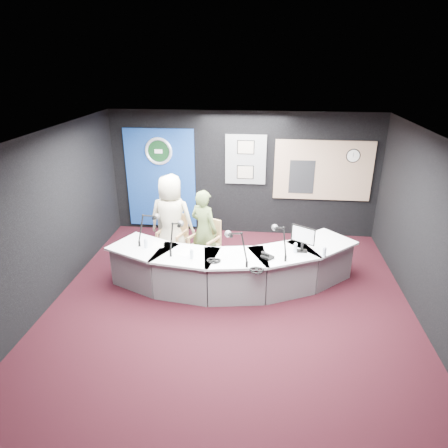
# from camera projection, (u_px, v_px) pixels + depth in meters

# --- Properties ---
(ground) EXTENTS (6.00, 6.00, 0.00)m
(ground) POSITION_uv_depth(u_px,v_px,m) (231.00, 302.00, 6.78)
(ground) COLOR black
(ground) RESTS_ON ground
(ceiling) EXTENTS (6.00, 6.00, 0.02)m
(ceiling) POSITION_uv_depth(u_px,v_px,m) (232.00, 137.00, 5.69)
(ceiling) COLOR silver
(ceiling) RESTS_ON ground
(wall_back) EXTENTS (6.00, 0.02, 2.80)m
(wall_back) POSITION_uv_depth(u_px,v_px,m) (243.00, 175.00, 8.99)
(wall_back) COLOR black
(wall_back) RESTS_ON ground
(wall_front) EXTENTS (6.00, 0.02, 2.80)m
(wall_front) POSITION_uv_depth(u_px,v_px,m) (201.00, 361.00, 3.49)
(wall_front) COLOR black
(wall_front) RESTS_ON ground
(wall_left) EXTENTS (0.02, 6.00, 2.80)m
(wall_left) POSITION_uv_depth(u_px,v_px,m) (49.00, 219.00, 6.53)
(wall_left) COLOR black
(wall_left) RESTS_ON ground
(wall_right) EXTENTS (0.02, 6.00, 2.80)m
(wall_right) POSITION_uv_depth(u_px,v_px,m) (432.00, 235.00, 5.94)
(wall_right) COLOR black
(wall_right) RESTS_ON ground
(broadcast_desk) EXTENTS (4.50, 1.90, 0.75)m
(broadcast_desk) POSITION_uv_depth(u_px,v_px,m) (231.00, 267.00, 7.14)
(broadcast_desk) COLOR silver
(broadcast_desk) RESTS_ON ground
(backdrop_panel) EXTENTS (1.60, 0.05, 2.30)m
(backdrop_panel) POSITION_uv_depth(u_px,v_px,m) (161.00, 179.00, 9.20)
(backdrop_panel) COLOR navy
(backdrop_panel) RESTS_ON wall_back
(agency_seal) EXTENTS (0.63, 0.07, 0.63)m
(agency_seal) POSITION_uv_depth(u_px,v_px,m) (159.00, 151.00, 8.91)
(agency_seal) COLOR silver
(agency_seal) RESTS_ON backdrop_panel
(seal_center) EXTENTS (0.48, 0.01, 0.48)m
(seal_center) POSITION_uv_depth(u_px,v_px,m) (159.00, 151.00, 8.92)
(seal_center) COLOR black
(seal_center) RESTS_ON backdrop_panel
(pinboard) EXTENTS (0.90, 0.04, 1.10)m
(pinboard) POSITION_uv_depth(u_px,v_px,m) (246.00, 160.00, 8.82)
(pinboard) COLOR slate
(pinboard) RESTS_ON wall_back
(framed_photo_upper) EXTENTS (0.34, 0.02, 0.27)m
(framed_photo_upper) POSITION_uv_depth(u_px,v_px,m) (246.00, 147.00, 8.68)
(framed_photo_upper) COLOR gray
(framed_photo_upper) RESTS_ON pinboard
(framed_photo_lower) EXTENTS (0.34, 0.02, 0.27)m
(framed_photo_lower) POSITION_uv_depth(u_px,v_px,m) (245.00, 172.00, 8.90)
(framed_photo_lower) COLOR gray
(framed_photo_lower) RESTS_ON pinboard
(booth_window_frame) EXTENTS (2.12, 0.06, 1.32)m
(booth_window_frame) POSITION_uv_depth(u_px,v_px,m) (323.00, 171.00, 8.73)
(booth_window_frame) COLOR #A38066
(booth_window_frame) RESTS_ON wall_back
(booth_glow) EXTENTS (2.00, 0.02, 1.20)m
(booth_glow) POSITION_uv_depth(u_px,v_px,m) (323.00, 171.00, 8.72)
(booth_glow) COLOR beige
(booth_glow) RESTS_ON booth_window_frame
(equipment_rack) EXTENTS (0.55, 0.02, 0.75)m
(equipment_rack) POSITION_uv_depth(u_px,v_px,m) (302.00, 177.00, 8.81)
(equipment_rack) COLOR black
(equipment_rack) RESTS_ON booth_window_frame
(wall_clock) EXTENTS (0.28, 0.01, 0.28)m
(wall_clock) POSITION_uv_depth(u_px,v_px,m) (353.00, 156.00, 8.51)
(wall_clock) COLOR white
(wall_clock) RESTS_ON booth_window_frame
(armchair_left) EXTENTS (0.76, 0.76, 1.07)m
(armchair_left) POSITION_uv_depth(u_px,v_px,m) (172.00, 236.00, 7.98)
(armchair_left) COLOR tan
(armchair_left) RESTS_ON ground
(armchair_right) EXTENTS (0.81, 0.81, 1.07)m
(armchair_right) POSITION_uv_depth(u_px,v_px,m) (204.00, 242.00, 7.74)
(armchair_right) COLOR tan
(armchair_right) RESTS_ON ground
(draped_jacket) EXTENTS (0.51, 0.25, 0.70)m
(draped_jacket) POSITION_uv_depth(u_px,v_px,m) (170.00, 227.00, 8.18)
(draped_jacket) COLOR slate
(draped_jacket) RESTS_ON armchair_left
(person_man) EXTENTS (0.92, 0.64, 1.81)m
(person_man) POSITION_uv_depth(u_px,v_px,m) (171.00, 219.00, 7.84)
(person_man) COLOR beige
(person_man) RESTS_ON ground
(person_woman) EXTENTS (0.69, 0.61, 1.59)m
(person_woman) POSITION_uv_depth(u_px,v_px,m) (204.00, 230.00, 7.64)
(person_woman) COLOR #556937
(person_woman) RESTS_ON ground
(computer_monitor) EXTENTS (0.35, 0.23, 0.27)m
(computer_monitor) POSITION_uv_depth(u_px,v_px,m) (303.00, 235.00, 6.76)
(computer_monitor) COLOR black
(computer_monitor) RESTS_ON broadcast_desk
(desk_phone) EXTENTS (0.23, 0.23, 0.05)m
(desk_phone) POSITION_uv_depth(u_px,v_px,m) (267.00, 257.00, 6.64)
(desk_phone) COLOR black
(desk_phone) RESTS_ON broadcast_desk
(headphones_near) EXTENTS (0.24, 0.24, 0.04)m
(headphones_near) POSITION_uv_depth(u_px,v_px,m) (257.00, 270.00, 6.26)
(headphones_near) COLOR black
(headphones_near) RESTS_ON broadcast_desk
(headphones_far) EXTENTS (0.22, 0.22, 0.04)m
(headphones_far) POSITION_uv_depth(u_px,v_px,m) (214.00, 260.00, 6.54)
(headphones_far) COLOR black
(headphones_far) RESTS_ON broadcast_desk
(paper_stack) EXTENTS (0.25, 0.30, 0.00)m
(paper_stack) POSITION_uv_depth(u_px,v_px,m) (158.00, 245.00, 7.12)
(paper_stack) COLOR white
(paper_stack) RESTS_ON broadcast_desk
(notepad) EXTENTS (0.30, 0.33, 0.00)m
(notepad) POSITION_uv_depth(u_px,v_px,m) (185.00, 253.00, 6.83)
(notepad) COLOR white
(notepad) RESTS_ON broadcast_desk
(boom_mic_a) EXTENTS (0.30, 0.71, 0.60)m
(boom_mic_a) POSITION_uv_depth(u_px,v_px,m) (148.00, 224.00, 7.22)
(boom_mic_a) COLOR black
(boom_mic_a) RESTS_ON broadcast_desk
(boom_mic_b) EXTENTS (0.17, 0.74, 0.60)m
(boom_mic_b) POSITION_uv_depth(u_px,v_px,m) (176.00, 233.00, 6.88)
(boom_mic_b) COLOR black
(boom_mic_b) RESTS_ON broadcast_desk
(boom_mic_c) EXTENTS (0.47, 0.63, 0.60)m
(boom_mic_c) POSITION_uv_depth(u_px,v_px,m) (237.00, 243.00, 6.50)
(boom_mic_c) COLOR black
(boom_mic_c) RESTS_ON broadcast_desk
(boom_mic_d) EXTENTS (0.30, 0.71, 0.60)m
(boom_mic_d) POSITION_uv_depth(u_px,v_px,m) (280.00, 237.00, 6.72)
(boom_mic_d) COLOR black
(boom_mic_d) RESTS_ON broadcast_desk
(water_bottles) EXTENTS (3.14, 0.47, 0.18)m
(water_bottles) POSITION_uv_depth(u_px,v_px,m) (233.00, 250.00, 6.73)
(water_bottles) COLOR silver
(water_bottles) RESTS_ON broadcast_desk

